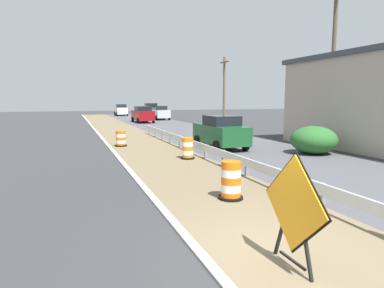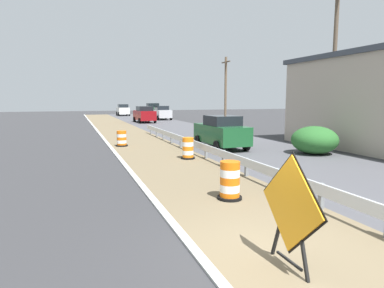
{
  "view_description": "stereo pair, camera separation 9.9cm",
  "coord_description": "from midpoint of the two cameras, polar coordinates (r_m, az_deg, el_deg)",
  "views": [
    {
      "loc": [
        -3.48,
        -4.98,
        2.89
      ],
      "look_at": [
        1.26,
        8.11,
        1.03
      ],
      "focal_mm": 31.7,
      "sensor_mm": 36.0,
      "label": 1
    },
    {
      "loc": [
        -3.39,
        -5.01,
        2.89
      ],
      "look_at": [
        1.26,
        8.11,
        1.03
      ],
      "focal_mm": 31.7,
      "sensor_mm": 36.0,
      "label": 2
    }
  ],
  "objects": [
    {
      "name": "guardrail_median",
      "position": [
        10.33,
        16.89,
        -6.01
      ],
      "size": [
        0.18,
        40.65,
        0.71
      ],
      "color": "silver",
      "rests_on": "ground"
    },
    {
      "name": "utility_pole_mid",
      "position": [
        34.61,
        5.34,
        8.86
      ],
      "size": [
        0.24,
        1.8,
        7.02
      ],
      "color": "brown",
      "rests_on": "ground"
    },
    {
      "name": "bush_roadside",
      "position": [
        19.0,
        19.66,
        0.65
      ],
      "size": [
        2.41,
        2.41,
        1.47
      ],
      "primitive_type": "ellipsoid",
      "color": "#286028",
      "rests_on": "ground"
    },
    {
      "name": "traffic_barrel_nearest",
      "position": [
        9.91,
        6.27,
        -6.37
      ],
      "size": [
        0.72,
        0.72,
        1.11
      ],
      "color": "orange",
      "rests_on": "ground"
    },
    {
      "name": "warning_sign_diamond",
      "position": [
        6.06,
        16.29,
        -10.2
      ],
      "size": [
        0.08,
        1.78,
        2.03
      ],
      "rotation": [
        0.0,
        0.0,
        3.13
      ],
      "color": "black",
      "rests_on": "ground"
    },
    {
      "name": "car_trailing_far_lane",
      "position": [
        42.2,
        -8.36,
        4.97
      ],
      "size": [
        2.22,
        4.6,
        2.0
      ],
      "rotation": [
        0.0,
        0.0,
        1.6
      ],
      "color": "maroon",
      "rests_on": "ground"
    },
    {
      "name": "traffic_barrel_close",
      "position": [
        16.39,
        -0.91,
        -0.89
      ],
      "size": [
        0.68,
        0.68,
        1.04
      ],
      "color": "orange",
      "rests_on": "ground"
    },
    {
      "name": "car_trailing_near_lane",
      "position": [
        47.87,
        -5.44,
        5.27
      ],
      "size": [
        2.08,
        4.4,
        1.92
      ],
      "rotation": [
        0.0,
        0.0,
        -1.58
      ],
      "color": "silver",
      "rests_on": "ground"
    },
    {
      "name": "car_lead_near_lane",
      "position": [
        20.01,
        4.67,
        2.06
      ],
      "size": [
        2.08,
        4.35,
        1.92
      ],
      "rotation": [
        0.0,
        0.0,
        1.59
      ],
      "color": "#195128",
      "rests_on": "ground"
    },
    {
      "name": "traffic_barrel_mid",
      "position": [
        21.21,
        -12.03,
        0.76
      ],
      "size": [
        0.73,
        0.73,
        0.95
      ],
      "color": "orange",
      "rests_on": "ground"
    },
    {
      "name": "car_lead_far_lane",
      "position": [
        60.16,
        -11.91,
        5.63
      ],
      "size": [
        2.04,
        4.49,
        1.97
      ],
      "rotation": [
        0.0,
        0.0,
        1.55
      ],
      "color": "silver",
      "rests_on": "ground"
    },
    {
      "name": "curb_near_edge",
      "position": [
        6.15,
        3.06,
        -20.41
      ],
      "size": [
        0.2,
        120.0,
        0.11
      ],
      "primitive_type": "cube",
      "color": "#ADADA8",
      "rests_on": "ground"
    },
    {
      "name": "ground_plane",
      "position": [
        6.71,
        13.87,
        -18.13
      ],
      "size": [
        160.0,
        160.0,
        0.0
      ],
      "primitive_type": "plane",
      "color": "#333335"
    },
    {
      "name": "car_mid_far_lane",
      "position": [
        53.01,
        -6.94,
        5.63
      ],
      "size": [
        2.01,
        4.36,
        2.23
      ],
      "rotation": [
        0.0,
        0.0,
        -1.58
      ],
      "color": "#195128",
      "rests_on": "ground"
    },
    {
      "name": "utility_pole_near",
      "position": [
        21.85,
        22.5,
        12.28
      ],
      "size": [
        0.24,
        1.8,
        9.45
      ],
      "color": "brown",
      "rests_on": "ground"
    },
    {
      "name": "median_dirt_strip",
      "position": [
        7.18,
        19.7,
        -16.58
      ],
      "size": [
        4.08,
        120.0,
        0.01
      ],
      "primitive_type": "cube",
      "color": "#706047",
      "rests_on": "ground"
    }
  ]
}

